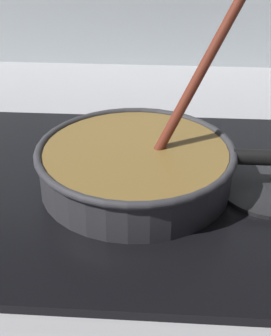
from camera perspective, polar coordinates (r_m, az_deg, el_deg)
The scene contains 5 objects.
ground at distance 0.57m, azimuth -10.59°, elevation -15.73°, with size 2.40×1.60×0.04m, color #B7B7BC.
hob_plate at distance 0.71m, azimuth 0.00°, elevation -2.39°, with size 0.56×0.48×0.01m, color black.
burner_ring at distance 0.70m, azimuth 0.00°, elevation -1.70°, with size 0.18×0.18×0.01m, color #592D0C.
spare_burner at distance 0.72m, azimuth 15.41°, elevation -2.27°, with size 0.15×0.15×0.01m, color #262628.
cooking_pan at distance 0.69m, azimuth 0.20°, elevation 0.40°, with size 0.41×0.28×0.28m.
Camera 1 is at (0.13, -0.38, 0.39)m, focal length 52.53 mm.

